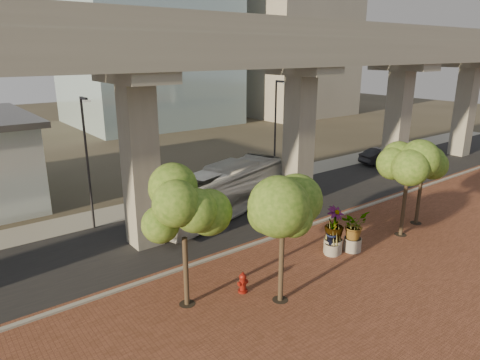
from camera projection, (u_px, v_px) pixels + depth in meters
ground at (250, 229)px, 26.40m from camera, size 160.00×160.00×0.00m
brick_plaza at (355, 282)px, 20.31m from camera, size 70.00×13.00×0.06m
asphalt_road at (230, 219)px, 27.91m from camera, size 90.00×8.00×0.04m
curb_strip at (271, 239)px, 24.85m from camera, size 70.00×0.25×0.16m
far_sidewalk at (187, 197)px, 32.09m from camera, size 90.00×3.00×0.06m
transit_viaduct at (230, 107)px, 25.82m from camera, size 72.00×5.60×12.40m
midrise_block at (292, 42)px, 72.44m from camera, size 18.00×16.00×24.00m
transit_bus at (222, 192)px, 28.20m from camera, size 12.00×6.04×3.26m
parked_car at (382, 156)px, 41.50m from camera, size 4.80×2.32×1.51m
fire_hydrant at (243, 283)px, 19.26m from camera, size 0.49×0.44×0.97m
planter_front at (354, 227)px, 23.03m from camera, size 2.10×2.10×2.31m
planter_right at (334, 226)px, 22.75m from camera, size 2.42×2.42×2.59m
planter_left at (333, 234)px, 22.66m from camera, size 1.77×1.77×1.95m
street_tree_far_west at (184, 213)px, 17.26m from camera, size 3.71×3.71×5.90m
street_tree_near_west at (283, 201)px, 17.43m from camera, size 3.83×3.83×6.38m
street_tree_near_east at (409, 160)px, 24.13m from camera, size 4.03×4.03×6.42m
street_tree_far_east at (424, 161)px, 26.01m from camera, size 3.24×3.24×5.57m
streetlamp_west at (87, 155)px, 25.06m from camera, size 0.40×1.17×8.05m
streetlamp_east at (276, 126)px, 33.41m from camera, size 0.42×1.22×8.40m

